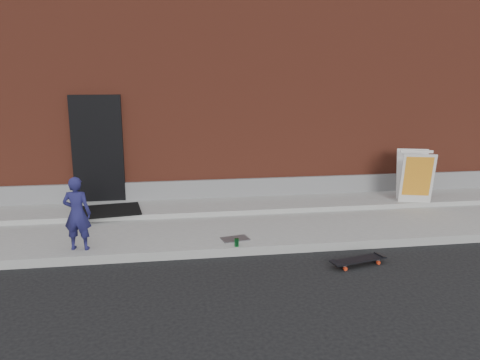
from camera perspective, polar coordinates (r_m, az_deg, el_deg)
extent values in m
plane|color=black|center=(7.78, 0.12, -9.28)|extent=(80.00, 80.00, 0.00)
cube|color=gray|center=(9.15, -1.32, -5.40)|extent=(20.00, 3.00, 0.15)
cube|color=gray|center=(9.97, -2.00, -3.15)|extent=(20.00, 1.20, 0.10)
cube|color=maroon|center=(14.19, -4.29, 10.87)|extent=(20.00, 8.00, 5.00)
cube|color=slate|center=(10.46, -2.37, -1.00)|extent=(20.00, 0.10, 0.40)
cube|color=black|center=(10.32, -16.95, 3.66)|extent=(1.05, 0.12, 2.25)
imported|color=#1C1B4E|center=(7.91, -19.24, -3.88)|extent=(0.48, 0.35, 1.20)
cylinder|color=red|center=(7.90, 15.60, -9.17)|extent=(0.07, 0.05, 0.06)
cylinder|color=red|center=(7.76, 16.50, -9.63)|extent=(0.07, 0.05, 0.06)
cylinder|color=red|center=(7.55, 11.84, -10.00)|extent=(0.07, 0.05, 0.06)
cylinder|color=red|center=(7.40, 12.70, -10.50)|extent=(0.07, 0.05, 0.06)
cube|color=#A1A1A5|center=(7.81, 16.06, -9.12)|extent=(0.10, 0.20, 0.02)
cube|color=#A1A1A5|center=(7.46, 12.28, -9.95)|extent=(0.10, 0.20, 0.02)
cube|color=black|center=(7.63, 14.23, -9.40)|extent=(0.92, 0.44, 0.02)
cube|color=silver|center=(10.49, 20.79, 0.15)|extent=(0.72, 0.48, 1.09)
cube|color=silver|center=(10.96, 20.25, 0.68)|extent=(0.72, 0.48, 1.09)
cube|color=yellow|center=(10.47, 20.80, -0.18)|extent=(0.60, 0.38, 0.86)
cube|color=silver|center=(10.63, 20.74, 3.28)|extent=(0.65, 0.25, 0.06)
cylinder|color=#16712F|center=(7.76, -0.41, -7.62)|extent=(0.09, 0.09, 0.13)
cube|color=black|center=(9.74, -15.42, -3.58)|extent=(1.25, 1.07, 0.03)
cube|color=#58585D|center=(8.11, -0.60, -7.18)|extent=(0.51, 0.38, 0.01)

